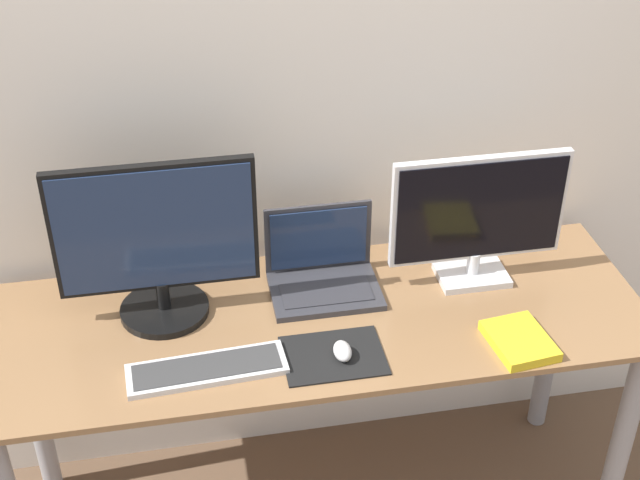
{
  "coord_description": "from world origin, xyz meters",
  "views": [
    {
      "loc": [
        -0.34,
        -1.53,
        2.27
      ],
      "look_at": [
        0.01,
        0.34,
        1.0
      ],
      "focal_mm": 50.0,
      "sensor_mm": 36.0,
      "label": 1
    }
  ],
  "objects_px": {
    "monitor_left": "(157,243)",
    "monitor_right": "(478,217)",
    "laptop": "(322,269)",
    "mouse": "(342,351)",
    "book": "(519,341)",
    "keyboard": "(207,369)"
  },
  "relations": [
    {
      "from": "monitor_left",
      "to": "monitor_right",
      "type": "height_order",
      "value": "monitor_left"
    },
    {
      "from": "laptop",
      "to": "mouse",
      "type": "height_order",
      "value": "laptop"
    },
    {
      "from": "monitor_left",
      "to": "book",
      "type": "xyz_separation_m",
      "value": [
        0.89,
        -0.3,
        -0.21
      ]
    },
    {
      "from": "monitor_left",
      "to": "keyboard",
      "type": "xyz_separation_m",
      "value": [
        0.09,
        -0.26,
        -0.21
      ]
    },
    {
      "from": "book",
      "to": "mouse",
      "type": "bearing_deg",
      "value": 175.89
    },
    {
      "from": "monitor_left",
      "to": "keyboard",
      "type": "distance_m",
      "value": 0.35
    },
    {
      "from": "book",
      "to": "monitor_left",
      "type": "bearing_deg",
      "value": 161.11
    },
    {
      "from": "keyboard",
      "to": "mouse",
      "type": "height_order",
      "value": "mouse"
    },
    {
      "from": "monitor_left",
      "to": "keyboard",
      "type": "bearing_deg",
      "value": -70.4
    },
    {
      "from": "laptop",
      "to": "keyboard",
      "type": "distance_m",
      "value": 0.46
    },
    {
      "from": "book",
      "to": "laptop",
      "type": "bearing_deg",
      "value": 142.39
    },
    {
      "from": "monitor_right",
      "to": "book",
      "type": "height_order",
      "value": "monitor_right"
    },
    {
      "from": "monitor_left",
      "to": "laptop",
      "type": "xyz_separation_m",
      "value": [
        0.44,
        0.04,
        -0.17
      ]
    },
    {
      "from": "monitor_right",
      "to": "mouse",
      "type": "height_order",
      "value": "monitor_right"
    },
    {
      "from": "monitor_left",
      "to": "laptop",
      "type": "relative_size",
      "value": 1.73
    },
    {
      "from": "monitor_left",
      "to": "book",
      "type": "distance_m",
      "value": 0.96
    },
    {
      "from": "mouse",
      "to": "book",
      "type": "distance_m",
      "value": 0.46
    },
    {
      "from": "monitor_left",
      "to": "book",
      "type": "bearing_deg",
      "value": -18.89
    },
    {
      "from": "laptop",
      "to": "keyboard",
      "type": "xyz_separation_m",
      "value": [
        -0.35,
        -0.3,
        -0.05
      ]
    },
    {
      "from": "monitor_right",
      "to": "mouse",
      "type": "distance_m",
      "value": 0.54
    },
    {
      "from": "keyboard",
      "to": "book",
      "type": "xyz_separation_m",
      "value": [
        0.8,
        -0.04,
        0.0
      ]
    },
    {
      "from": "monitor_left",
      "to": "laptop",
      "type": "bearing_deg",
      "value": 5.44
    }
  ]
}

